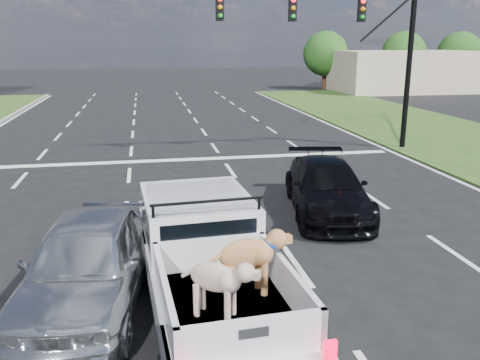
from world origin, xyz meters
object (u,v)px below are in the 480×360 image
Objects in this scene: traffic_signal at (356,33)px; black_coupe at (327,187)px; pickup_truck at (209,263)px; silver_sedan at (88,262)px.

black_coupe is (-3.71, -7.40, -4.05)m from traffic_signal.
pickup_truck is at bearing -121.60° from traffic_signal.
pickup_truck is (-7.43, -12.07, -3.80)m from traffic_signal.
pickup_truck is 1.17× the size of silver_sedan.
black_coupe is at bearing 42.91° from silver_sedan.
black_coupe is (3.72, 4.68, -0.25)m from pickup_truck.
traffic_signal is at bearing 58.46° from silver_sedan.
traffic_signal is 15.26m from silver_sedan.
silver_sedan is at bearing -134.83° from black_coupe.
pickup_truck reaches higher than black_coupe.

